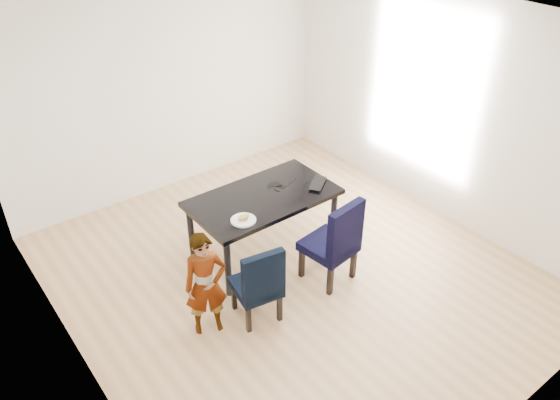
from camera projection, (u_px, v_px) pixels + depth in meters
floor at (291, 273)px, 5.99m from camera, size 4.50×5.00×0.01m
ceiling at (295, 23)px, 4.52m from camera, size 4.50×5.00×0.01m
wall_back at (169, 89)px, 6.92m from camera, size 4.50×0.01×2.70m
wall_front at (530, 313)px, 3.59m from camera, size 4.50×0.01×2.70m
wall_left at (59, 255)px, 4.10m from camera, size 0.01×5.00×2.70m
wall_right at (442, 108)px, 6.41m from camera, size 0.01×5.00×2.70m
dining_table at (264, 224)px, 6.12m from camera, size 1.60×0.90×0.75m
chair_left at (256, 280)px, 5.23m from camera, size 0.49×0.51×0.87m
chair_right at (329, 239)px, 5.67m from camera, size 0.54×0.56×1.00m
child at (206, 285)px, 5.01m from camera, size 0.47×0.39×1.09m
plate at (243, 220)px, 5.51m from camera, size 0.26×0.26×0.01m
sandwich at (244, 217)px, 5.50m from camera, size 0.14×0.07×0.06m
laptop at (314, 183)px, 6.12m from camera, size 0.39×0.36×0.03m
cable_tangle at (280, 188)px, 6.05m from camera, size 0.17×0.17×0.01m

